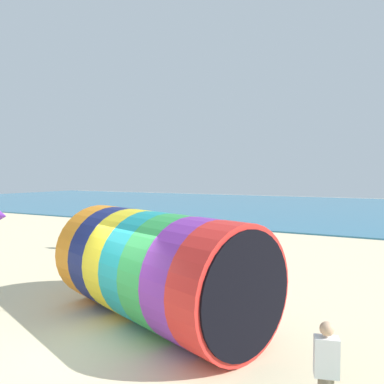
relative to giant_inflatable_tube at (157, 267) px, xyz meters
The scene contains 6 objects.
ground_plane 2.19m from the giant_inflatable_tube, 102.67° to the right, with size 120.00×120.00×0.00m, color beige.
sea 36.28m from the giant_inflatable_tube, 90.58° to the left, with size 120.00×40.00×0.10m, color teal.
giant_inflatable_tube is the anchor object (origin of this frame).
kite_handler 5.04m from the giant_inflatable_tube, 26.49° to the right, with size 0.41×0.31×1.63m.
bystander_near_water 10.52m from the giant_inflatable_tube, 144.99° to the left, with size 0.42×0.39×1.60m.
beach_flag 5.70m from the giant_inflatable_tube, behind, with size 0.47×0.36×2.70m.
Camera 1 is at (5.60, -6.41, 3.83)m, focal length 35.00 mm.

